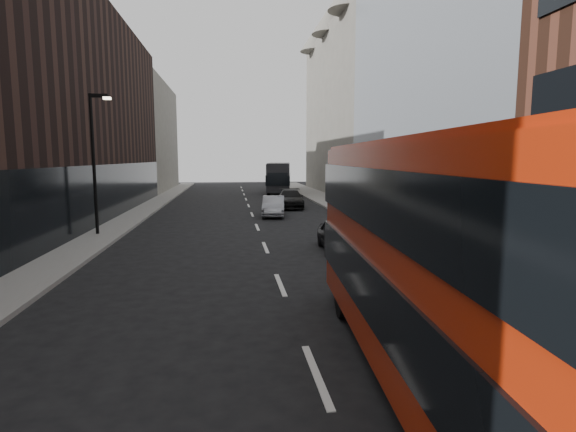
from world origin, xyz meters
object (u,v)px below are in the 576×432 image
object	(u,v)px
car_c	(290,199)
street_lamp	(95,154)
grey_bus	(279,177)
car_b	(274,206)
car_a	(340,236)
red_bus	(440,252)

from	to	relation	value
car_c	street_lamp	bearing A→B (deg)	-128.11
grey_bus	car_b	size ratio (longest dim) A/B	2.58
car_c	car_a	bearing A→B (deg)	-84.76
grey_bus	car_b	distance (m)	20.63
street_lamp	car_b	distance (m)	12.41
street_lamp	car_b	world-z (taller)	street_lamp
grey_bus	street_lamp	bearing A→B (deg)	-106.27
car_b	grey_bus	bearing A→B (deg)	89.37
street_lamp	car_b	xyz separation A→B (m)	(9.66, 6.97, -3.49)
street_lamp	car_a	xyz separation A→B (m)	(11.38, -5.05, -3.52)
red_bus	grey_bus	world-z (taller)	red_bus
red_bus	car_c	distance (m)	28.59
red_bus	car_a	world-z (taller)	red_bus
car_b	street_lamp	bearing A→B (deg)	-137.47
car_b	car_c	bearing A→B (deg)	76.49
grey_bus	car_c	world-z (taller)	grey_bus
red_bus	car_b	size ratio (longest dim) A/B	2.56
red_bus	grey_bus	xyz separation A→B (m)	(2.02, 43.92, -0.54)
grey_bus	car_b	bearing A→B (deg)	-89.45
car_a	car_b	distance (m)	12.15
car_a	car_b	size ratio (longest dim) A/B	0.92
grey_bus	car_a	distance (m)	32.49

